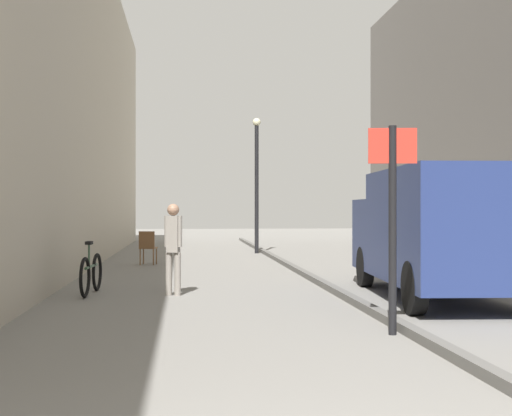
{
  "coord_description": "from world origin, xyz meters",
  "views": [
    {
      "loc": [
        -1.19,
        -2.76,
        1.57
      ],
      "look_at": [
        0.5,
        13.88,
        1.59
      ],
      "focal_mm": 49.13,
      "sensor_mm": 36.0,
      "label": 1
    }
  ],
  "objects": [
    {
      "name": "ground_plane",
      "position": [
        0.0,
        12.0,
        0.0
      ],
      "size": [
        80.0,
        80.0,
        0.0
      ],
      "primitive_type": "plane",
      "color": "gray"
    },
    {
      "name": "kerb_strip",
      "position": [
        1.58,
        12.0,
        0.06
      ],
      "size": [
        0.16,
        40.0,
        0.12
      ],
      "primitive_type": "cube",
      "color": "#615F5B",
      "rests_on": "ground_plane"
    },
    {
      "name": "pedestrian_main_foreground",
      "position": [
        -1.4,
        9.95,
        0.96
      ],
      "size": [
        0.32,
        0.23,
        1.66
      ],
      "rotation": [
        0.0,
        0.0,
        -0.28
      ],
      "color": "gray",
      "rests_on": "ground_plane"
    },
    {
      "name": "delivery_van",
      "position": [
        3.17,
        9.03,
        1.21
      ],
      "size": [
        2.31,
        5.51,
        2.23
      ],
      "rotation": [
        0.0,
        0.0,
        -0.07
      ],
      "color": "navy",
      "rests_on": "ground_plane"
    },
    {
      "name": "street_sign_post",
      "position": [
        1.38,
        5.71,
        1.55
      ],
      "size": [
        0.6,
        0.11,
        2.6
      ],
      "rotation": [
        0.0,
        0.0,
        3.0
      ],
      "color": "black",
      "rests_on": "ground_plane"
    },
    {
      "name": "lamp_post",
      "position": [
        1.32,
        21.72,
        2.72
      ],
      "size": [
        0.28,
        0.28,
        4.76
      ],
      "color": "black",
      "rests_on": "ground_plane"
    },
    {
      "name": "bicycle_leaning",
      "position": [
        -2.9,
        10.28,
        0.38
      ],
      "size": [
        0.19,
        1.77,
        0.98
      ],
      "rotation": [
        0.0,
        0.0,
        -0.08
      ],
      "color": "black",
      "rests_on": "ground_plane"
    },
    {
      "name": "cafe_chair_near_window",
      "position": [
        -2.23,
        16.96,
        0.55
      ],
      "size": [
        0.51,
        0.51,
        0.94
      ],
      "rotation": [
        0.0,
        0.0,
        6.1
      ],
      "color": "brown",
      "rests_on": "ground_plane"
    }
  ]
}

